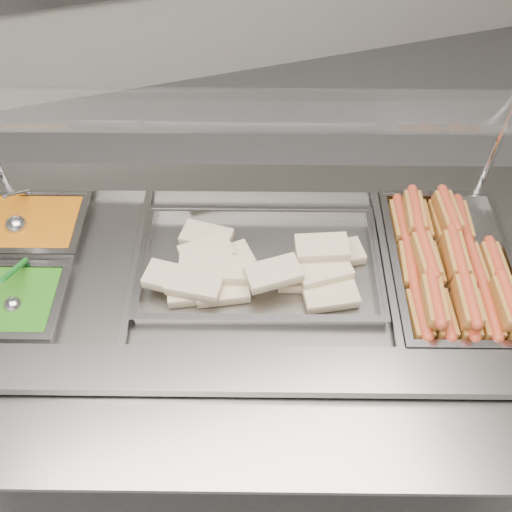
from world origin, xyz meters
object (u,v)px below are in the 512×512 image
object	(u,v)px
serving_spoon	(14,299)
steam_counter	(242,340)
sneeze_guard	(238,111)
pan_hotdogs	(449,271)
pan_wraps	(259,267)
ladle	(17,224)

from	to	relation	value
serving_spoon	steam_counter	bearing A→B (deg)	-3.12
sneeze_guard	pan_hotdogs	size ratio (longest dim) A/B	2.66
steam_counter	pan_hotdogs	distance (m)	0.71
sneeze_guard	pan_wraps	world-z (taller)	sneeze_guard
sneeze_guard	serving_spoon	bearing A→B (deg)	-165.89
pan_hotdogs	pan_wraps	bearing A→B (deg)	163.18
sneeze_guard	ladle	bearing A→B (deg)	170.51
steam_counter	sneeze_guard	size ratio (longest dim) A/B	1.23
pan_hotdogs	serving_spoon	bearing A→B (deg)	170.08
pan_hotdogs	pan_wraps	distance (m)	0.54
sneeze_guard	serving_spoon	size ratio (longest dim) A/B	9.45
sneeze_guard	serving_spoon	xyz separation A→B (m)	(-0.66, -0.17, -0.34)
pan_hotdogs	serving_spoon	xyz separation A→B (m)	(-1.17, 0.21, 0.05)
ladle	serving_spoon	size ratio (longest dim) A/B	1.04
steam_counter	serving_spoon	distance (m)	0.75
ladle	serving_spoon	world-z (taller)	ladle
sneeze_guard	pan_wraps	size ratio (longest dim) A/B	2.17
sneeze_guard	pan_wraps	bearing A→B (deg)	-91.47
steam_counter	sneeze_guard	world-z (taller)	sneeze_guard
pan_hotdogs	ladle	xyz separation A→B (m)	(-1.16, 0.48, 0.05)
steam_counter	pan_hotdogs	bearing A→B (deg)	-16.82
steam_counter	sneeze_guard	bearing A→B (deg)	73.19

